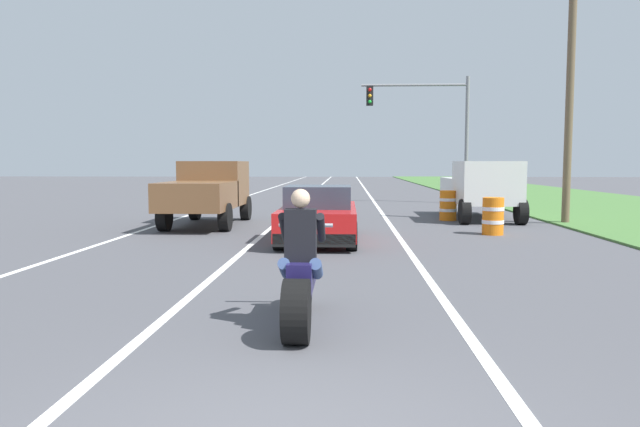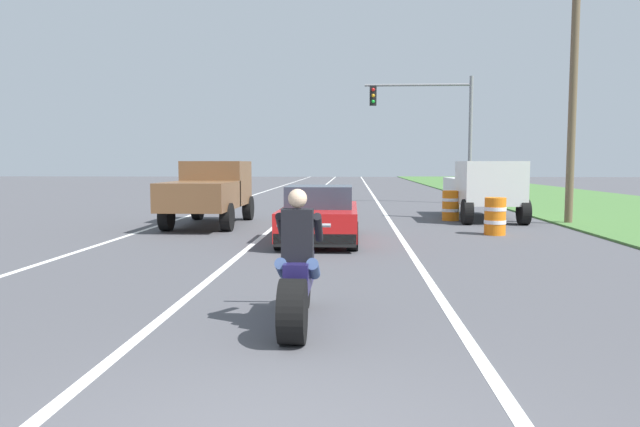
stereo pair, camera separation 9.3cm
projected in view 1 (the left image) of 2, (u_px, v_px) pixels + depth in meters
lane_stripe_left_solid at (203, 210)px, 23.77m from camera, size 0.14×120.00×0.01m
lane_stripe_right_solid at (380, 211)px, 23.44m from camera, size 0.14×120.00×0.01m
lane_stripe_centre_dashed at (291, 211)px, 23.60m from camera, size 0.14×120.00×0.01m
grass_verge_right at (638, 211)px, 22.97m from camera, size 10.00×120.00×0.06m
motorcycle_with_rider at (301, 278)px, 6.74m from camera, size 0.70×2.21×1.62m
sports_car_red at (319, 216)px, 14.30m from camera, size 1.84×4.30×1.37m
pickup_truck_left_lane_brown at (208, 189)px, 17.98m from camera, size 2.02×4.80×1.98m
pickup_truck_right_shoulder_white at (481, 187)px, 19.87m from camera, size 2.02×4.80×1.98m
traffic_light_mast_near at (433, 119)px, 27.62m from camera, size 5.09×0.34×6.00m
utility_pole_roadside at (570, 98)px, 18.08m from camera, size 0.24×0.24×7.86m
construction_barrel_nearest at (493, 216)px, 15.62m from camera, size 0.58×0.58×1.00m
construction_barrel_mid at (448, 205)px, 19.55m from camera, size 0.58×0.58×1.00m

